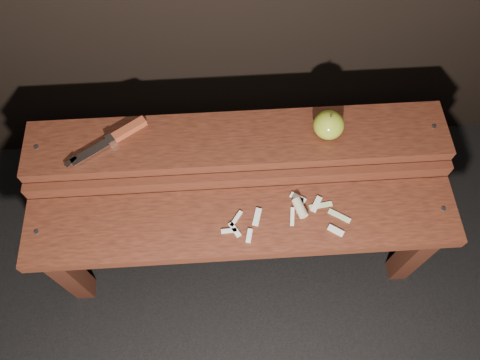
{
  "coord_description": "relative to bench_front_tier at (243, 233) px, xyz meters",
  "views": [
    {
      "loc": [
        -0.04,
        -0.54,
        1.61
      ],
      "look_at": [
        0.0,
        0.06,
        0.45
      ],
      "focal_mm": 35.0,
      "sensor_mm": 36.0,
      "label": 1
    }
  ],
  "objects": [
    {
      "name": "knife",
      "position": [
        -0.33,
        0.25,
        0.16
      ],
      "size": [
        0.22,
        0.15,
        0.02
      ],
      "color": "#983E21",
      "rests_on": "bench_rear_tier"
    },
    {
      "name": "ground",
      "position": [
        0.0,
        0.06,
        -0.35
      ],
      "size": [
        60.0,
        60.0,
        0.0
      ],
      "primitive_type": "plane",
      "color": "black"
    },
    {
      "name": "apple",
      "position": [
        0.25,
        0.23,
        0.19
      ],
      "size": [
        0.09,
        0.09,
        0.09
      ],
      "color": "olive",
      "rests_on": "bench_rear_tier"
    },
    {
      "name": "apple_scraps",
      "position": [
        0.14,
        0.02,
        0.07
      ],
      "size": [
        0.36,
        0.14,
        0.03
      ],
      "color": "beige",
      "rests_on": "bench_front_tier"
    },
    {
      "name": "bench_rear_tier",
      "position": [
        0.0,
        0.23,
        0.06
      ],
      "size": [
        1.2,
        0.21,
        0.5
      ],
      "color": "#3A180E",
      "rests_on": "ground"
    },
    {
      "name": "bench_front_tier",
      "position": [
        0.0,
        0.0,
        0.0
      ],
      "size": [
        1.2,
        0.2,
        0.42
      ],
      "color": "#3A180E",
      "rests_on": "ground"
    }
  ]
}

